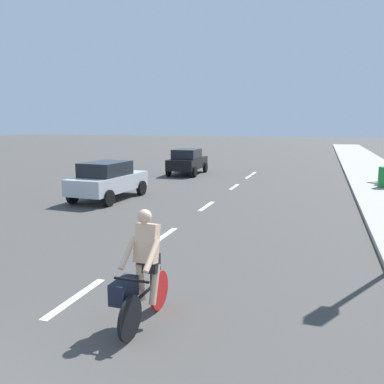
% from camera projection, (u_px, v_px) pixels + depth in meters
% --- Properties ---
extents(ground_plane, '(160.00, 160.00, 0.00)m').
position_uv_depth(ground_plane, '(243.00, 181.00, 22.15)').
color(ground_plane, '#423F3D').
extents(sidewalk_strip, '(3.60, 80.00, 0.14)m').
position_uv_depth(sidewalk_strip, '(383.00, 181.00, 21.81)').
color(sidewalk_strip, '#9E998E').
rests_on(sidewalk_strip, ground).
extents(lane_stripe_1, '(0.16, 1.80, 0.01)m').
position_uv_depth(lane_stripe_1, '(75.00, 298.00, 7.25)').
color(lane_stripe_1, white).
rests_on(lane_stripe_1, ground).
extents(lane_stripe_2, '(0.16, 1.80, 0.01)m').
position_uv_depth(lane_stripe_2, '(164.00, 236.00, 11.24)').
color(lane_stripe_2, white).
rests_on(lane_stripe_2, ground).
extents(lane_stripe_3, '(0.16, 1.80, 0.01)m').
position_uv_depth(lane_stripe_3, '(207.00, 206.00, 15.36)').
color(lane_stripe_3, white).
rests_on(lane_stripe_3, ground).
extents(lane_stripe_4, '(0.16, 1.80, 0.01)m').
position_uv_depth(lane_stripe_4, '(234.00, 187.00, 20.09)').
color(lane_stripe_4, white).
rests_on(lane_stripe_4, ground).
extents(lane_stripe_5, '(0.16, 1.80, 0.01)m').
position_uv_depth(lane_stripe_5, '(249.00, 177.00, 23.95)').
color(lane_stripe_5, white).
rests_on(lane_stripe_5, ground).
extents(lane_stripe_6, '(0.16, 1.80, 0.01)m').
position_uv_depth(lane_stripe_6, '(253.00, 174.00, 25.43)').
color(lane_stripe_6, white).
rests_on(lane_stripe_6, ground).
extents(cyclist, '(0.62, 1.71, 1.82)m').
position_uv_depth(cyclist, '(141.00, 273.00, 6.18)').
color(cyclist, black).
rests_on(cyclist, ground).
extents(parked_car_silver, '(1.98, 3.97, 1.57)m').
position_uv_depth(parked_car_silver, '(108.00, 179.00, 16.61)').
color(parked_car_silver, '#B7BABF').
rests_on(parked_car_silver, ground).
extents(parked_car_black, '(1.89, 3.88, 1.57)m').
position_uv_depth(parked_car_black, '(187.00, 161.00, 24.99)').
color(parked_car_black, black).
rests_on(parked_car_black, ground).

